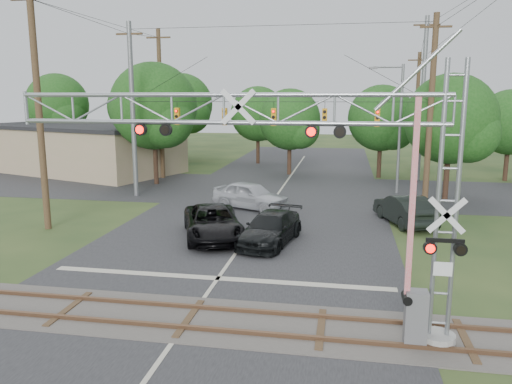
% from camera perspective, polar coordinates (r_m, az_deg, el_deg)
% --- Properties ---
extents(ground, '(160.00, 160.00, 0.00)m').
position_cam_1_polar(ground, '(14.18, -10.20, -17.53)').
color(ground, '#263F1D').
rests_on(ground, ground).
extents(road_main, '(14.00, 90.00, 0.02)m').
position_cam_1_polar(road_main, '(23.11, -1.58, -5.99)').
color(road_main, '#27272A').
rests_on(road_main, ground).
extents(road_cross, '(90.00, 12.00, 0.02)m').
position_cam_1_polar(road_cross, '(36.55, 2.88, 0.29)').
color(road_cross, '#27272A').
rests_on(road_cross, ground).
extents(railroad_track, '(90.00, 3.20, 0.17)m').
position_cam_1_polar(railroad_track, '(15.85, -7.64, -14.13)').
color(railroad_track, '#4A4640').
rests_on(railroad_track, ground).
extents(crossing_gantry, '(12.45, 0.98, 7.65)m').
position_cam_1_polar(crossing_gantry, '(13.46, 6.00, 2.64)').
color(crossing_gantry, '#979792').
rests_on(crossing_gantry, ground).
extents(traffic_signal_span, '(19.34, 0.36, 11.50)m').
position_cam_1_polar(traffic_signal_span, '(31.87, 3.74, 9.03)').
color(traffic_signal_span, slate).
rests_on(traffic_signal_span, ground).
extents(pickup_black, '(4.32, 6.10, 1.55)m').
position_cam_1_polar(pickup_black, '(23.99, -4.97, -3.50)').
color(pickup_black, black).
rests_on(pickup_black, ground).
extents(car_dark, '(2.88, 5.20, 1.42)m').
position_cam_1_polar(car_dark, '(23.09, 1.65, -4.19)').
color(car_dark, black).
rests_on(car_dark, ground).
extents(sedan_silver, '(5.20, 3.73, 1.64)m').
position_cam_1_polar(sedan_silver, '(30.21, -0.63, -0.38)').
color(sedan_silver, '#B2B4BA').
rests_on(sedan_silver, ground).
extents(suv_dark, '(3.11, 5.09, 1.58)m').
position_cam_1_polar(suv_dark, '(27.74, 16.61, -1.91)').
color(suv_dark, black).
rests_on(suv_dark, ground).
extents(commercial_building, '(20.12, 14.67, 4.23)m').
position_cam_1_polar(commercial_building, '(48.13, -19.50, 4.76)').
color(commercial_building, '#9A8C67').
rests_on(commercial_building, ground).
extents(streetlight, '(2.36, 0.25, 8.86)m').
position_cam_1_polar(streetlight, '(35.90, 15.88, 7.65)').
color(streetlight, slate).
rests_on(streetlight, ground).
extents(utility_poles, '(24.88, 29.62, 13.08)m').
position_cam_1_polar(utility_poles, '(33.78, 7.12, 9.90)').
color(utility_poles, '#452F20').
rests_on(utility_poles, ground).
extents(treeline, '(56.10, 25.08, 9.29)m').
position_cam_1_polar(treeline, '(46.07, 0.10, 9.31)').
color(treeline, '#372419').
rests_on(treeline, ground).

